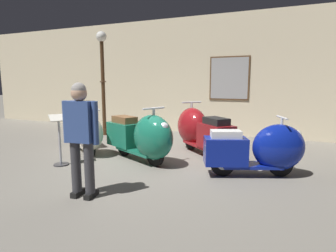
{
  "coord_description": "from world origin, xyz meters",
  "views": [
    {
      "loc": [
        2.51,
        -4.8,
        1.59
      ],
      "look_at": [
        0.17,
        0.57,
        0.67
      ],
      "focal_mm": 30.11,
      "sensor_mm": 36.0,
      "label": 1
    }
  ],
  "objects": [
    {
      "name": "scooter_3",
      "position": [
        2.12,
        0.07,
        0.47
      ],
      "size": [
        1.73,
        1.07,
        1.02
      ],
      "rotation": [
        0.0,
        0.0,
        0.39
      ],
      "color": "black",
      "rests_on": "ground"
    },
    {
      "name": "visitor_0",
      "position": [
        -0.06,
        -1.85,
        0.92
      ],
      "size": [
        0.53,
        0.28,
        1.58
      ],
      "rotation": [
        0.0,
        0.0,
        1.69
      ],
      "color": "black",
      "rests_on": "ground"
    },
    {
      "name": "scooter_1",
      "position": [
        -0.12,
        0.02,
        0.51
      ],
      "size": [
        1.88,
        1.25,
        1.12
      ],
      "rotation": [
        0.0,
        0.0,
        -0.44
      ],
      "color": "black",
      "rests_on": "ground"
    },
    {
      "name": "scooter_2",
      "position": [
        0.64,
        1.23,
        0.52
      ],
      "size": [
        1.74,
        1.63,
        1.14
      ],
      "rotation": [
        0.0,
        0.0,
        2.41
      ],
      "color": "black",
      "rests_on": "ground"
    },
    {
      "name": "info_stanchion",
      "position": [
        -1.48,
        -0.81,
        0.4
      ],
      "size": [
        0.36,
        0.39,
        0.98
      ],
      "color": "#333338",
      "rests_on": "ground"
    },
    {
      "name": "showroom_back_wall",
      "position": [
        0.0,
        3.69,
        1.77
      ],
      "size": [
        18.0,
        0.24,
        3.54
      ],
      "color": "beige",
      "rests_on": "ground"
    },
    {
      "name": "lamppost",
      "position": [
        -2.65,
        2.2,
        1.74
      ],
      "size": [
        0.3,
        0.3,
        3.04
      ],
      "color": "#472D19",
      "rests_on": "ground"
    },
    {
      "name": "ground_plane",
      "position": [
        0.0,
        0.0,
        0.0
      ],
      "size": [
        60.0,
        60.0,
        0.0
      ],
      "primitive_type": "plane",
      "color": "slate"
    },
    {
      "name": "scooter_0",
      "position": [
        -1.64,
        0.17,
        0.46
      ],
      "size": [
        1.6,
        1.35,
        1.0
      ],
      "rotation": [
        0.0,
        0.0,
        -0.63
      ],
      "color": "black",
      "rests_on": "ground"
    }
  ]
}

